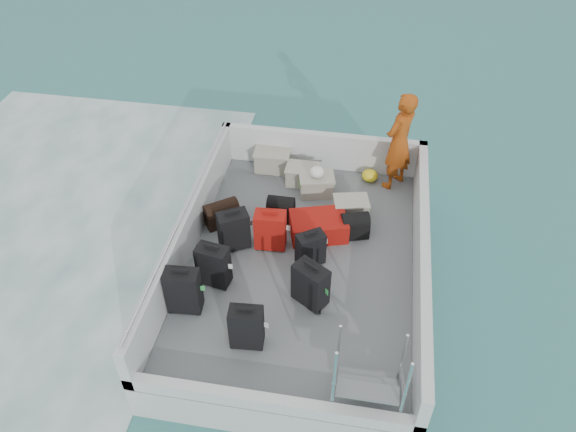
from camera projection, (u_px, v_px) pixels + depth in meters
name	position (u px, v px, depth m)	size (l,w,h in m)	color
ground	(300.00, 288.00, 8.85)	(160.00, 160.00, 0.00)	#1B605E
wake_foam	(19.00, 252.00, 9.45)	(10.00, 10.00, 0.00)	white
ferry_hull	(301.00, 275.00, 8.65)	(3.60, 5.00, 0.60)	silver
deck	(301.00, 261.00, 8.44)	(3.30, 4.70, 0.02)	slate
deck_fittings	(322.00, 262.00, 7.91)	(3.60, 5.00, 0.90)	silver
suitcase_0	(183.00, 291.00, 7.52)	(0.46, 0.26, 0.71)	black
suitcase_1	(214.00, 266.00, 7.90)	(0.45, 0.26, 0.67)	black
suitcase_2	(234.00, 231.00, 8.45)	(0.46, 0.27, 0.66)	black
suitcase_3	(247.00, 328.00, 7.11)	(0.43, 0.25, 0.65)	black
suitcase_5	(270.00, 231.00, 8.46)	(0.47, 0.28, 0.65)	#99130B
suitcase_6	(310.00, 285.00, 7.64)	(0.48, 0.28, 0.66)	black
suitcase_7	(311.00, 250.00, 8.21)	(0.41, 0.23, 0.57)	black
suitcase_8	(318.00, 226.00, 8.76)	(0.57, 0.87, 0.34)	#99130B
duffel_0	(222.00, 215.00, 8.98)	(0.54, 0.30, 0.32)	black
duffel_1	(281.00, 210.00, 9.06)	(0.43, 0.30, 0.32)	black
duffel_2	(355.00, 227.00, 8.76)	(0.42, 0.30, 0.32)	black
crate_0	(272.00, 161.00, 10.04)	(0.60, 0.41, 0.36)	#AEAC98
crate_1	(302.00, 176.00, 9.74)	(0.54, 0.37, 0.32)	#AEAC98
crate_2	(316.00, 185.00, 9.53)	(0.55, 0.38, 0.33)	#AEAC98
crate_3	(351.00, 209.00, 9.09)	(0.52, 0.36, 0.31)	#AEAC98
yellow_bag	(370.00, 176.00, 9.83)	(0.28, 0.26, 0.22)	yellow
white_bag	(317.00, 173.00, 9.36)	(0.24, 0.24, 0.18)	white
passenger	(399.00, 142.00, 9.25)	(0.65, 0.42, 1.76)	#E35C15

